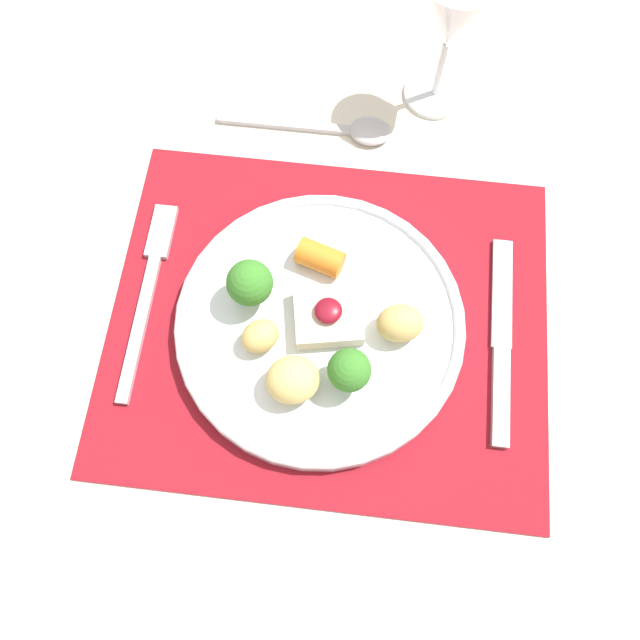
# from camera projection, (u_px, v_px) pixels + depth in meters

# --- Properties ---
(ground_plane) EXTENTS (8.00, 8.00, 0.00)m
(ground_plane) POSITION_uv_depth(u_px,v_px,m) (324.00, 444.00, 1.34)
(ground_plane) COLOR brown
(dining_table) EXTENTS (1.32, 0.99, 0.75)m
(dining_table) POSITION_uv_depth(u_px,v_px,m) (327.00, 350.00, 0.72)
(dining_table) COLOR beige
(dining_table) RESTS_ON ground_plane
(placemat) EXTENTS (0.44, 0.37, 0.00)m
(placemat) POSITION_uv_depth(u_px,v_px,m) (328.00, 321.00, 0.63)
(placemat) COLOR maroon
(placemat) RESTS_ON dining_table
(dinner_plate) EXTENTS (0.29, 0.29, 0.07)m
(dinner_plate) POSITION_uv_depth(u_px,v_px,m) (319.00, 324.00, 0.61)
(dinner_plate) COLOR silver
(dinner_plate) RESTS_ON placemat
(fork) EXTENTS (0.02, 0.22, 0.01)m
(fork) POSITION_uv_depth(u_px,v_px,m) (149.00, 284.00, 0.64)
(fork) COLOR #B2B2B7
(fork) RESTS_ON placemat
(knife) EXTENTS (0.02, 0.22, 0.01)m
(knife) POSITION_uv_depth(u_px,v_px,m) (501.00, 352.00, 0.61)
(knife) COLOR #B2B2B7
(knife) RESTS_ON placemat
(spoon) EXTENTS (0.20, 0.04, 0.01)m
(spoon) POSITION_uv_depth(u_px,v_px,m) (345.00, 129.00, 0.71)
(spoon) COLOR #B2B2B7
(spoon) RESTS_ON dining_table
(wine_glass_near) EXTENTS (0.08, 0.08, 0.16)m
(wine_glass_near) POSITION_uv_depth(u_px,v_px,m) (452.00, 20.00, 0.63)
(wine_glass_near) COLOR white
(wine_glass_near) RESTS_ON dining_table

